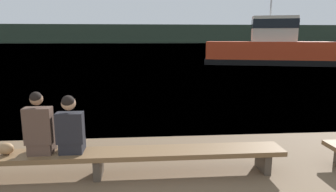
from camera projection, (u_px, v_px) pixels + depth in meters
name	position (u px, v px, depth m)	size (l,w,h in m)	color
water_surface	(142.00, 44.00, 124.42)	(240.00, 240.00, 0.00)	#386084
far_shoreline	(142.00, 34.00, 145.25)	(600.00, 12.00, 8.63)	#2D3D2D
bench_main	(98.00, 156.00, 5.00)	(6.31, 0.54, 0.43)	brown
person_left	(39.00, 128.00, 4.83)	(0.43, 0.39, 1.04)	#4C382D
person_right	(70.00, 128.00, 4.87)	(0.43, 0.40, 0.98)	black
shopping_bag	(6.00, 149.00, 4.86)	(0.25, 0.17, 0.20)	#9E754C
tugboat_red	(268.00, 49.00, 26.51)	(11.17, 6.10, 7.55)	red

